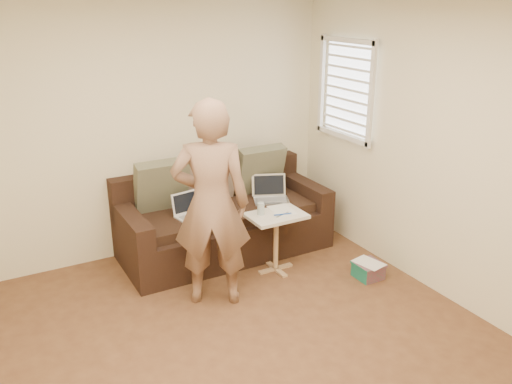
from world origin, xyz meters
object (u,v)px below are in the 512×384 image
(drinking_glass, at_px, (261,209))
(person, at_px, (211,204))
(striped_box, at_px, (368,270))
(side_table, at_px, (276,242))
(sofa, at_px, (225,215))
(laptop_white, at_px, (194,217))
(laptop_silver, at_px, (271,201))

(drinking_glass, bearing_deg, person, -157.24)
(striped_box, bearing_deg, side_table, 140.94)
(sofa, bearing_deg, laptop_white, -166.00)
(laptop_white, distance_m, side_table, 0.87)
(laptop_silver, xyz_separation_m, person, (-1.05, -0.74, 0.41))
(sofa, relative_size, person, 1.18)
(laptop_silver, relative_size, drinking_glass, 3.13)
(sofa, xyz_separation_m, laptop_silver, (0.52, -0.09, 0.10))
(drinking_glass, height_order, striped_box, drinking_glass)
(drinking_glass, xyz_separation_m, striped_box, (0.85, -0.65, -0.59))
(sofa, xyz_separation_m, person, (-0.52, -0.83, 0.51))
(striped_box, bearing_deg, sofa, 129.12)
(laptop_silver, height_order, side_table, laptop_silver)
(laptop_white, bearing_deg, side_table, -48.52)
(sofa, relative_size, laptop_silver, 5.86)
(laptop_silver, relative_size, side_table, 0.61)
(laptop_white, xyz_separation_m, side_table, (0.66, -0.53, -0.21))
(laptop_white, relative_size, striped_box, 1.29)
(sofa, bearing_deg, striped_box, -50.88)
(laptop_white, xyz_separation_m, drinking_glass, (0.52, -0.46, 0.15))
(sofa, distance_m, drinking_glass, 0.62)
(laptop_white, bearing_deg, laptop_silver, -9.34)
(sofa, relative_size, striped_box, 8.45)
(drinking_glass, relative_size, striped_box, 0.46)
(sofa, distance_m, side_table, 0.69)
(laptop_white, height_order, drinking_glass, drinking_glass)
(laptop_silver, bearing_deg, laptop_white, -156.41)
(side_table, bearing_deg, striped_box, -39.06)
(laptop_silver, height_order, person, person)
(laptop_silver, distance_m, side_table, 0.63)
(laptop_white, bearing_deg, sofa, 4.31)
(person, bearing_deg, striped_box, -167.28)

